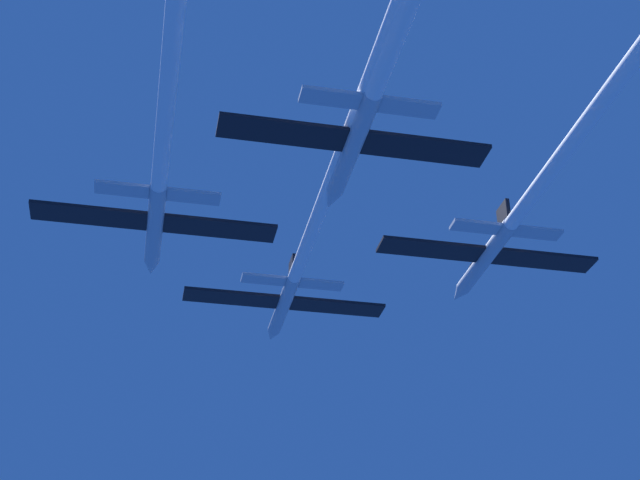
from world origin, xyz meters
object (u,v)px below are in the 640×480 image
Objects in this scene: jet_left_wing at (170,63)px; jet_lead at (319,212)px; jet_slot at (410,2)px; jet_right_wing at (555,164)px.

jet_lead is at bearing 53.13° from jet_left_wing.
jet_lead reaches higher than jet_left_wing.
jet_slot reaches higher than jet_left_wing.
jet_lead is 16.73m from jet_left_wing.
jet_slot is at bearing -136.93° from jet_right_wing.
jet_right_wing is 16.28m from jet_slot.
jet_right_wing reaches higher than jet_left_wing.
jet_lead is 1.12× the size of jet_right_wing.
jet_lead is at bearing 146.23° from jet_right_wing.
jet_lead is at bearing 90.84° from jet_slot.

